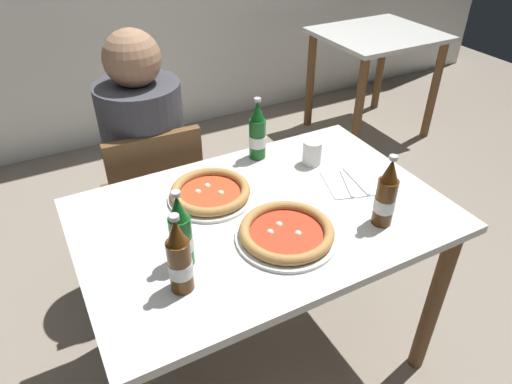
% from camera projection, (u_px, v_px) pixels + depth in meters
% --- Properties ---
extents(ground_plane, '(8.00, 8.00, 0.00)m').
position_uv_depth(ground_plane, '(262.00, 352.00, 1.97)').
color(ground_plane, gray).
extents(dining_table_main, '(1.20, 0.80, 0.75)m').
position_uv_depth(dining_table_main, '(263.00, 238.00, 1.60)').
color(dining_table_main, silver).
rests_on(dining_table_main, ground_plane).
extents(chair_behind_table, '(0.42, 0.42, 0.85)m').
position_uv_depth(chair_behind_table, '(156.00, 199.00, 2.05)').
color(chair_behind_table, brown).
rests_on(chair_behind_table, ground_plane).
extents(diner_seated, '(0.34, 0.34, 1.21)m').
position_uv_depth(diner_seated, '(150.00, 174.00, 2.03)').
color(diner_seated, '#2D3342').
rests_on(diner_seated, ground_plane).
extents(dining_table_background, '(0.80, 0.70, 0.75)m').
position_uv_depth(dining_table_background, '(375.00, 55.00, 3.30)').
color(dining_table_background, silver).
rests_on(dining_table_background, ground_plane).
extents(pizza_margherita_near, '(0.30, 0.30, 0.04)m').
position_uv_depth(pizza_margherita_near, '(211.00, 193.00, 1.59)').
color(pizza_margherita_near, white).
rests_on(pizza_margherita_near, dining_table_main).
extents(pizza_marinara_far, '(0.32, 0.32, 0.04)m').
position_uv_depth(pizza_marinara_far, '(286.00, 233.00, 1.42)').
color(pizza_marinara_far, white).
rests_on(pizza_marinara_far, dining_table_main).
extents(beer_bottle_left, '(0.07, 0.07, 0.25)m').
position_uv_depth(beer_bottle_left, '(257.00, 133.00, 1.77)').
color(beer_bottle_left, '#14591E').
rests_on(beer_bottle_left, dining_table_main).
extents(beer_bottle_center, '(0.07, 0.07, 0.25)m').
position_uv_depth(beer_bottle_center, '(181.00, 234.00, 1.28)').
color(beer_bottle_center, '#14591E').
rests_on(beer_bottle_center, dining_table_main).
extents(beer_bottle_right, '(0.07, 0.07, 0.25)m').
position_uv_depth(beer_bottle_right, '(179.00, 259.00, 1.20)').
color(beer_bottle_right, '#512D0F').
rests_on(beer_bottle_right, dining_table_main).
extents(beer_bottle_extra, '(0.07, 0.07, 0.25)m').
position_uv_depth(beer_bottle_extra, '(386.00, 196.00, 1.43)').
color(beer_bottle_extra, '#512D0F').
rests_on(beer_bottle_extra, dining_table_main).
extents(napkin_with_cutlery, '(0.23, 0.23, 0.01)m').
position_uv_depth(napkin_with_cutlery, '(351.00, 183.00, 1.68)').
color(napkin_with_cutlery, white).
rests_on(napkin_with_cutlery, dining_table_main).
extents(paper_cup, '(0.07, 0.07, 0.09)m').
position_uv_depth(paper_cup, '(312.00, 153.00, 1.76)').
color(paper_cup, white).
rests_on(paper_cup, dining_table_main).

